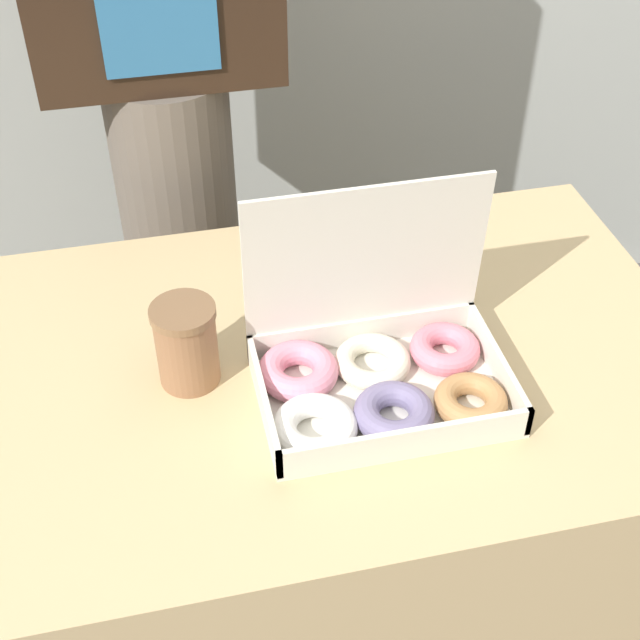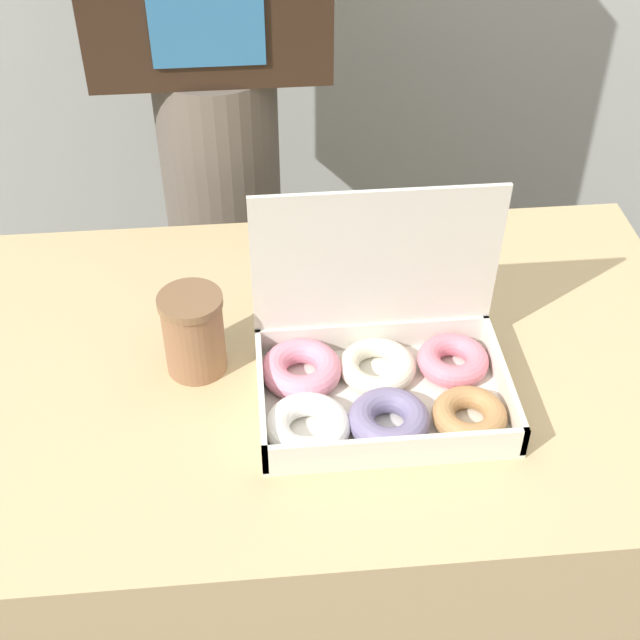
# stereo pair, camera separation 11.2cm
# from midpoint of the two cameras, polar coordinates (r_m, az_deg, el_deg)

# --- Properties ---
(ground_plane) EXTENTS (14.00, 14.00, 0.00)m
(ground_plane) POSITION_cam_midpoint_polar(r_m,az_deg,el_deg) (1.87, 1.60, -19.77)
(ground_plane) COLOR #4C4742
(table) EXTENTS (1.14, 0.71, 0.75)m
(table) POSITION_cam_midpoint_polar(r_m,az_deg,el_deg) (1.55, 1.85, -12.83)
(table) COLOR tan
(table) RESTS_ON ground_plane
(donut_box) EXTENTS (0.35, 0.24, 0.28)m
(donut_box) POSITION_cam_midpoint_polar(r_m,az_deg,el_deg) (1.20, 6.36, -3.72)
(donut_box) COLOR silver
(donut_box) RESTS_ON table
(coffee_cup) EXTENTS (0.09, 0.09, 0.12)m
(coffee_cup) POSITION_cam_midpoint_polar(r_m,az_deg,el_deg) (1.22, -5.52, -1.01)
(coffee_cup) COLOR #8C6042
(coffee_cup) RESTS_ON table
(person_customer) EXTENTS (0.42, 0.23, 1.75)m
(person_customer) POSITION_cam_midpoint_polar(r_m,az_deg,el_deg) (1.66, -5.00, 16.66)
(person_customer) COLOR #665B51
(person_customer) RESTS_ON ground_plane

